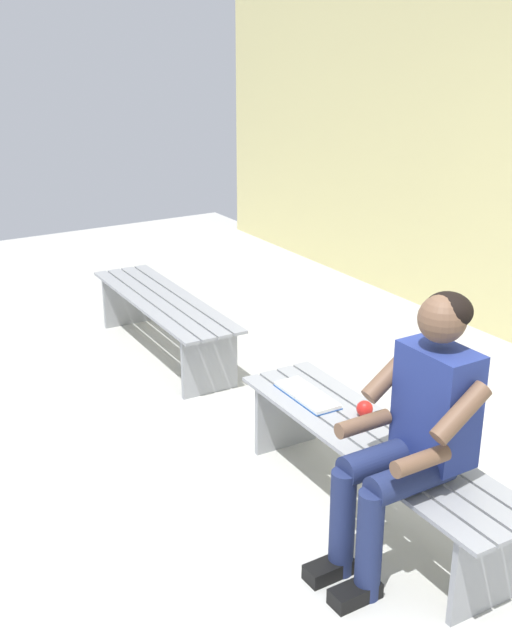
# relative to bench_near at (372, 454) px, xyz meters

# --- Properties ---
(ground_plane) EXTENTS (10.00, 7.00, 0.04)m
(ground_plane) POSITION_rel_bench_near_xyz_m (1.16, 1.00, -0.35)
(ground_plane) COLOR #B2B2AD
(bench_near) EXTENTS (1.78, 0.48, 0.43)m
(bench_near) POSITION_rel_bench_near_xyz_m (0.00, 0.00, 0.00)
(bench_near) COLOR gray
(bench_near) RESTS_ON ground
(bench_far) EXTENTS (1.69, 0.48, 0.43)m
(bench_far) POSITION_rel_bench_near_xyz_m (2.31, -0.00, -0.00)
(bench_far) COLOR gray
(bench_far) RESTS_ON ground
(person_seated) EXTENTS (0.50, 0.69, 1.23)m
(person_seated) POSITION_rel_bench_near_xyz_m (-0.36, 0.10, 0.34)
(person_seated) COLOR navy
(person_seated) RESTS_ON ground
(apple) EXTENTS (0.08, 0.08, 0.08)m
(apple) POSITION_rel_bench_near_xyz_m (0.18, -0.09, 0.14)
(apple) COLOR red
(apple) RESTS_ON bench_near
(book_open) EXTENTS (0.42, 0.17, 0.02)m
(book_open) POSITION_rel_bench_near_xyz_m (0.50, 0.03, 0.11)
(book_open) COLOR white
(book_open) RESTS_ON bench_near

